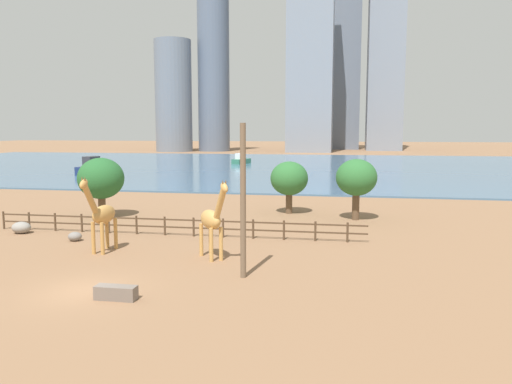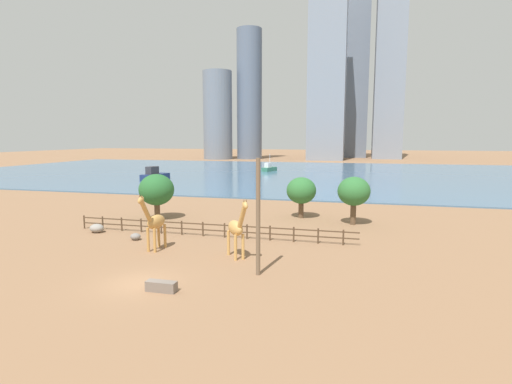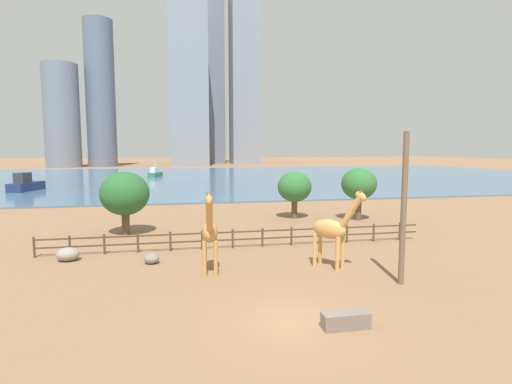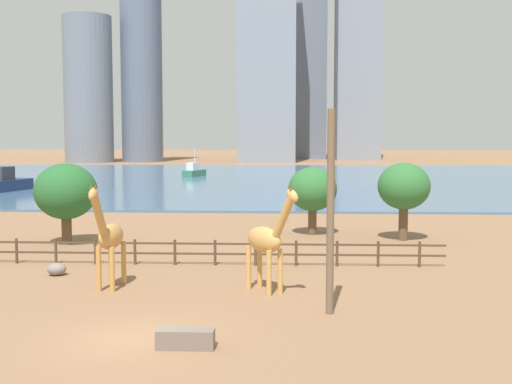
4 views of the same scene
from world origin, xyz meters
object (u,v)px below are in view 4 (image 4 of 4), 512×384
object	(u,v)px
boat_sailboat	(194,172)
tree_center_broad	(66,192)
utility_pole	(330,213)
tree_right_tall	(313,190)
boat_ferry	(7,183)
feeding_trough	(185,339)
giraffe_companion	(267,240)
boulder_near_fence	(57,269)
tree_left_large	(404,187)
giraffe_tall	(109,237)

from	to	relation	value
boat_sailboat	tree_center_broad	bearing A→B (deg)	-159.93
utility_pole	tree_right_tall	size ratio (longest dim) A/B	1.67
boat_ferry	boat_sailboat	bearing A→B (deg)	-19.19
feeding_trough	giraffe_companion	bearing A→B (deg)	72.38
boulder_near_fence	feeding_trough	bearing A→B (deg)	-52.58
tree_left_large	tree_center_broad	size ratio (longest dim) A/B	0.99
feeding_trough	tree_right_tall	size ratio (longest dim) A/B	0.40
feeding_trough	boat_sailboat	distance (m)	81.93
tree_left_large	utility_pole	bearing A→B (deg)	-108.66
utility_pole	tree_right_tall	world-z (taller)	utility_pole
tree_left_large	tree_right_tall	bearing A→B (deg)	159.29
giraffe_tall	tree_right_tall	xyz separation A→B (m)	(9.34, 15.65, 0.77)
feeding_trough	boat_ferry	xyz separation A→B (m)	(-29.33, 53.44, 0.87)
boulder_near_fence	giraffe_companion	bearing A→B (deg)	-15.71
feeding_trough	tree_right_tall	world-z (taller)	tree_right_tall
boulder_near_fence	boat_sailboat	xyz separation A→B (m)	(-3.76, 71.03, 0.65)
boat_ferry	boat_sailboat	xyz separation A→B (m)	(17.84, 27.68, -0.22)
giraffe_tall	utility_pole	distance (m)	9.99
tree_right_tall	boat_sailboat	xyz separation A→B (m)	(-16.35, 57.83, -2.06)
giraffe_companion	tree_left_large	world-z (taller)	tree_left_large
giraffe_tall	feeding_trough	bearing A→B (deg)	35.12
boulder_near_fence	feeding_trough	world-z (taller)	feeding_trough
boulder_near_fence	boat_sailboat	world-z (taller)	boat_sailboat
giraffe_companion	tree_center_broad	size ratio (longest dim) A/B	0.94
feeding_trough	tree_right_tall	bearing A→B (deg)	78.22
utility_pole	tree_center_broad	distance (m)	20.91
utility_pole	boat_sailboat	size ratio (longest dim) A/B	1.43
feeding_trough	boat_ferry	world-z (taller)	boat_ferry
utility_pole	tree_right_tall	xyz separation A→B (m)	(0.13, 19.18, -0.77)
giraffe_tall	giraffe_companion	xyz separation A→B (m)	(6.79, -0.37, -0.02)
tree_center_broad	tree_right_tall	bearing A→B (deg)	16.89
feeding_trough	giraffe_tall	bearing A→B (deg)	120.38
giraffe_companion	tree_left_large	distance (m)	16.16
giraffe_tall	utility_pole	size ratio (longest dim) A/B	0.62
boat_ferry	giraffe_companion	bearing A→B (deg)	-131.97
giraffe_tall	feeding_trough	size ratio (longest dim) A/B	2.60
tree_left_large	boat_ferry	xyz separation A→B (m)	(-39.81, 32.28, -2.22)
utility_pole	boat_ferry	size ratio (longest dim) A/B	1.10
giraffe_companion	utility_pole	distance (m)	4.27
giraffe_tall	feeding_trough	xyz separation A→B (m)	(4.48, -7.65, -1.95)
giraffe_tall	tree_left_large	distance (m)	20.21
boulder_near_fence	tree_left_large	size ratio (longest dim) A/B	0.18
feeding_trough	tree_left_large	size ratio (longest dim) A/B	0.37
tree_left_large	tree_right_tall	distance (m)	6.03
giraffe_tall	tree_left_large	size ratio (longest dim) A/B	0.95
tree_right_tall	feeding_trough	bearing A→B (deg)	-101.78
giraffe_companion	feeding_trough	distance (m)	7.87
feeding_trough	boulder_near_fence	bearing A→B (deg)	127.42
boulder_near_fence	tree_right_tall	bearing A→B (deg)	46.37
tree_right_tall	boat_ferry	bearing A→B (deg)	138.59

